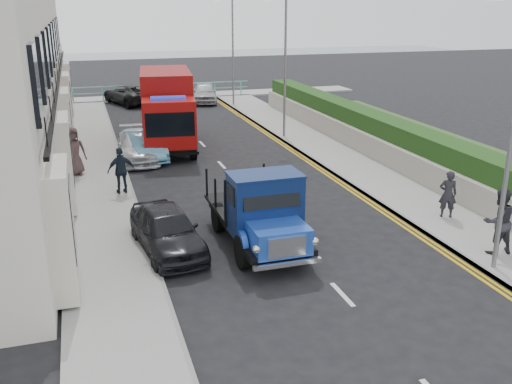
% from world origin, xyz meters
% --- Properties ---
extents(ground, '(120.00, 120.00, 0.00)m').
position_xyz_m(ground, '(0.00, 0.00, 0.00)').
color(ground, black).
rests_on(ground, ground).
extents(pavement_west, '(2.40, 38.00, 0.12)m').
position_xyz_m(pavement_west, '(-5.20, 9.00, 0.06)').
color(pavement_west, gray).
rests_on(pavement_west, ground).
extents(pavement_east, '(2.60, 38.00, 0.12)m').
position_xyz_m(pavement_east, '(5.30, 9.00, 0.06)').
color(pavement_east, gray).
rests_on(pavement_east, ground).
extents(promenade, '(30.00, 2.50, 0.12)m').
position_xyz_m(promenade, '(0.00, 29.00, 0.06)').
color(promenade, gray).
rests_on(promenade, ground).
extents(sea_plane, '(120.00, 120.00, 0.00)m').
position_xyz_m(sea_plane, '(0.00, 60.00, 0.00)').
color(sea_plane, slate).
rests_on(sea_plane, ground).
extents(garden_east, '(1.45, 28.00, 1.75)m').
position_xyz_m(garden_east, '(7.21, 9.00, 0.90)').
color(garden_east, '#B2AD9E').
rests_on(garden_east, ground).
extents(seafront_railing, '(13.00, 0.08, 1.11)m').
position_xyz_m(seafront_railing, '(0.00, 28.20, 0.58)').
color(seafront_railing, '#59B2A5').
rests_on(seafront_railing, ground).
extents(lamp_near, '(1.23, 0.18, 7.00)m').
position_xyz_m(lamp_near, '(4.18, -2.00, 4.00)').
color(lamp_near, slate).
rests_on(lamp_near, ground).
extents(lamp_mid, '(1.23, 0.18, 7.00)m').
position_xyz_m(lamp_mid, '(4.18, 14.00, 4.00)').
color(lamp_mid, slate).
rests_on(lamp_mid, ground).
extents(lamp_far, '(1.23, 0.18, 7.00)m').
position_xyz_m(lamp_far, '(4.18, 24.00, 4.00)').
color(lamp_far, slate).
rests_on(lamp_far, ground).
extents(bedford_lorry, '(2.00, 4.88, 2.29)m').
position_xyz_m(bedford_lorry, '(-1.05, 0.93, 1.05)').
color(bedford_lorry, black).
rests_on(bedford_lorry, ground).
extents(red_lorry, '(3.07, 7.00, 3.55)m').
position_xyz_m(red_lorry, '(-1.64, 14.10, 1.89)').
color(red_lorry, black).
rests_on(red_lorry, ground).
extents(parked_car_front, '(1.97, 3.95, 1.29)m').
position_xyz_m(parked_car_front, '(-3.60, 1.75, 0.65)').
color(parked_car_front, black).
rests_on(parked_car_front, ground).
extents(parked_car_mid, '(1.82, 3.94, 1.25)m').
position_xyz_m(parked_car_mid, '(-3.07, 12.00, 0.63)').
color(parked_car_mid, '#599DBF').
rests_on(parked_car_mid, ground).
extents(parked_car_rear, '(1.99, 4.40, 1.25)m').
position_xyz_m(parked_car_rear, '(-3.30, 12.00, 0.62)').
color(parked_car_rear, silver).
rests_on(parked_car_rear, ground).
extents(seafront_car_left, '(3.79, 5.25, 1.33)m').
position_xyz_m(seafront_car_left, '(-2.27, 27.00, 0.66)').
color(seafront_car_left, black).
rests_on(seafront_car_left, ground).
extents(seafront_car_right, '(2.43, 4.28, 1.37)m').
position_xyz_m(seafront_car_right, '(2.79, 26.09, 0.69)').
color(seafront_car_right, '#A7A6AB').
rests_on(seafront_car_right, ground).
extents(pedestrian_east_near, '(0.66, 0.57, 1.53)m').
position_xyz_m(pedestrian_east_near, '(5.29, 1.51, 0.89)').
color(pedestrian_east_near, '#222228').
rests_on(pedestrian_east_near, pavement_east).
extents(pedestrian_east_far, '(0.92, 0.74, 1.83)m').
position_xyz_m(pedestrian_east_far, '(4.92, -1.26, 1.04)').
color(pedestrian_east_far, '#2C2A33').
rests_on(pedestrian_east_far, pavement_east).
extents(pedestrian_west_near, '(1.02, 0.54, 1.67)m').
position_xyz_m(pedestrian_west_near, '(-4.40, 7.06, 0.96)').
color(pedestrian_west_near, '#1B2530').
rests_on(pedestrian_west_near, pavement_west).
extents(pedestrian_west_far, '(0.98, 0.67, 1.92)m').
position_xyz_m(pedestrian_west_far, '(-6.00, 9.93, 1.08)').
color(pedestrian_west_far, '#433030').
rests_on(pedestrian_west_far, pavement_west).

